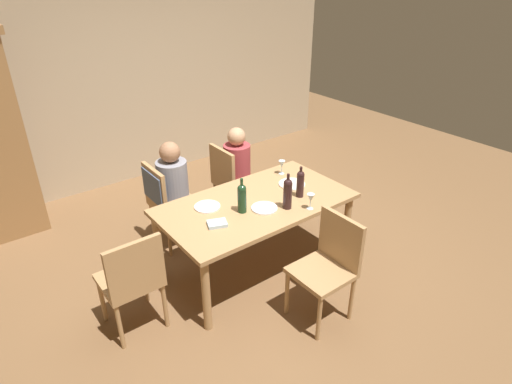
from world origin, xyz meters
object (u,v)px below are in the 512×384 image
(wine_bottle_tall_green, at_px, (288,193))
(dinner_plate_guest_left, at_px, (292,184))
(wine_glass_centre, at_px, (311,198))
(wine_glass_near_left, at_px, (282,164))
(chair_left_end, at_px, (132,278))
(chair_far_right, at_px, (231,179))
(dinner_plate_host, at_px, (207,207))
(chair_near, at_px, (329,261))
(person_woman_host, at_px, (176,186))
(person_man_bearded, at_px, (239,167))
(chair_far_left, at_px, (163,196))
(wine_bottle_short_olive, at_px, (300,183))
(wine_bottle_dark_red, at_px, (242,197))
(dinner_plate_guest_right, at_px, (264,208))
(dining_table, at_px, (256,209))

(wine_bottle_tall_green, height_order, dinner_plate_guest_left, wine_bottle_tall_green)
(dinner_plate_guest_left, bearing_deg, wine_glass_centre, -112.55)
(wine_glass_near_left, bearing_deg, chair_left_end, -167.91)
(chair_far_right, relative_size, dinner_plate_host, 3.93)
(wine_glass_near_left, distance_m, wine_glass_centre, 0.75)
(chair_near, distance_m, dinner_plate_guest_left, 1.03)
(chair_far_right, height_order, person_woman_host, person_woman_host)
(wine_bottle_tall_green, distance_m, dinner_plate_guest_left, 0.48)
(person_man_bearded, bearing_deg, chair_far_left, -90.00)
(chair_far_right, relative_size, wine_bottle_short_olive, 3.03)
(chair_near, distance_m, person_woman_host, 1.80)
(person_woman_host, xyz_separation_m, wine_glass_centre, (0.68, -1.26, 0.18))
(chair_left_end, relative_size, wine_glass_near_left, 6.17)
(chair_near, xyz_separation_m, wine_bottle_short_olive, (0.30, 0.70, 0.34))
(chair_near, relative_size, wine_bottle_dark_red, 2.83)
(chair_near, bearing_deg, dinner_plate_host, 25.38)
(wine_bottle_short_olive, xyz_separation_m, dinner_plate_guest_left, (0.10, 0.22, -0.13))
(chair_far_right, height_order, wine_bottle_short_olive, wine_bottle_short_olive)
(wine_glass_centre, distance_m, dinner_plate_guest_left, 0.50)
(wine_glass_centre, height_order, dinner_plate_guest_right, wine_glass_centre)
(chair_far_left, distance_m, wine_bottle_dark_red, 1.03)
(chair_far_right, height_order, wine_glass_centre, chair_far_right)
(dinner_plate_guest_right, bearing_deg, wine_bottle_tall_green, -32.76)
(chair_far_right, xyz_separation_m, chair_left_end, (-1.58, -0.95, 0.00))
(person_man_bearded, height_order, dinner_plate_guest_left, person_man_bearded)
(chair_left_end, distance_m, dinner_plate_guest_left, 1.78)
(dinner_plate_guest_right, bearing_deg, chair_near, -81.48)
(chair_far_right, bearing_deg, chair_left_end, -58.90)
(chair_near, distance_m, wine_bottle_tall_green, 0.71)
(dining_table, height_order, wine_glass_centre, wine_glass_centre)
(dinner_plate_guest_left, bearing_deg, person_man_bearded, 94.60)
(dining_table, distance_m, wine_bottle_tall_green, 0.38)
(chair_left_end, xyz_separation_m, person_woman_host, (0.89, 0.95, 0.13))
(dinner_plate_guest_left, bearing_deg, chair_left_end, -175.41)
(chair_left_end, height_order, wine_glass_centre, chair_left_end)
(chair_far_right, distance_m, wine_bottle_short_olive, 1.09)
(dinner_plate_host, distance_m, dinner_plate_guest_left, 0.91)
(chair_left_end, bearing_deg, wine_glass_centre, -11.17)
(dining_table, bearing_deg, person_woman_host, 113.34)
(wine_bottle_dark_red, bearing_deg, chair_far_right, 60.95)
(chair_near, distance_m, wine_glass_centre, 0.60)
(dining_table, relative_size, chair_far_right, 1.93)
(chair_far_left, height_order, chair_left_end, same)
(chair_left_end, bearing_deg, person_woman_host, 46.83)
(wine_glass_centre, bearing_deg, person_woman_host, 118.19)
(person_woman_host, distance_m, wine_bottle_tall_green, 1.26)
(person_man_bearded, height_order, wine_bottle_dark_red, person_man_bearded)
(wine_glass_near_left, relative_size, dinner_plate_host, 0.64)
(person_woman_host, distance_m, dinner_plate_guest_right, 1.08)
(person_woman_host, bearing_deg, wine_glass_centre, 28.19)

